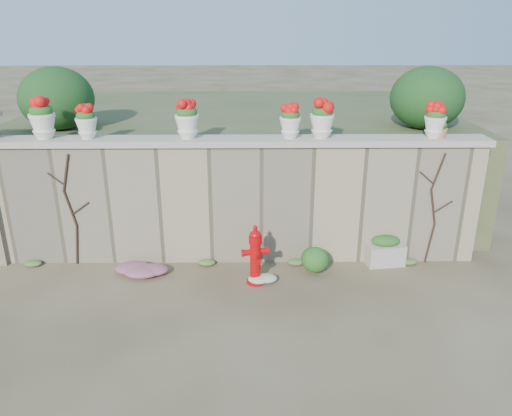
{
  "coord_description": "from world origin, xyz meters",
  "views": [
    {
      "loc": [
        0.24,
        -5.99,
        3.87
      ],
      "look_at": [
        0.32,
        1.4,
        1.06
      ],
      "focal_mm": 35.0,
      "sensor_mm": 36.0,
      "label": 1
    }
  ],
  "objects_px": {
    "planter_box": "(385,251)",
    "terracotta_pot": "(441,130)",
    "fire_hydrant": "(255,255)",
    "urn_pot_0": "(42,119)"
  },
  "relations": [
    {
      "from": "urn_pot_0",
      "to": "terracotta_pot",
      "type": "xyz_separation_m",
      "value": [
        6.27,
        0.0,
        -0.2
      ]
    },
    {
      "from": "fire_hydrant",
      "to": "terracotta_pot",
      "type": "height_order",
      "value": "terracotta_pot"
    },
    {
      "from": "planter_box",
      "to": "terracotta_pot",
      "type": "height_order",
      "value": "terracotta_pot"
    },
    {
      "from": "fire_hydrant",
      "to": "planter_box",
      "type": "height_order",
      "value": "fire_hydrant"
    },
    {
      "from": "planter_box",
      "to": "urn_pot_0",
      "type": "distance_m",
      "value": 5.91
    },
    {
      "from": "urn_pot_0",
      "to": "terracotta_pot",
      "type": "bearing_deg",
      "value": 0.0
    },
    {
      "from": "planter_box",
      "to": "terracotta_pot",
      "type": "relative_size",
      "value": 2.63
    },
    {
      "from": "terracotta_pot",
      "to": "urn_pot_0",
      "type": "bearing_deg",
      "value": -180.0
    },
    {
      "from": "urn_pot_0",
      "to": "fire_hydrant",
      "type": "bearing_deg",
      "value": -15.31
    },
    {
      "from": "urn_pot_0",
      "to": "terracotta_pot",
      "type": "height_order",
      "value": "urn_pot_0"
    }
  ]
}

